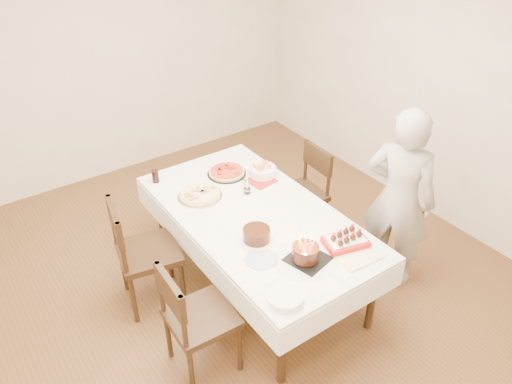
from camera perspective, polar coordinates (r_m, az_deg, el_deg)
floor at (r=4.54m, az=-1.61°, el=-10.15°), size 5.00×5.00×0.00m
wall_back at (r=5.84m, az=-16.03°, el=14.43°), size 4.50×0.04×2.70m
wall_right at (r=5.20m, az=19.68°, el=11.51°), size 0.04×5.00×2.70m
dining_table at (r=4.28m, az=0.00°, el=-6.56°), size 1.74×2.39×0.75m
chair_right_savory at (r=4.81m, az=4.97°, el=-0.33°), size 0.50×0.50×0.93m
chair_left_savory at (r=4.14m, az=-12.16°, el=-6.76°), size 0.61×0.61×1.01m
chair_left_dessert at (r=3.61m, az=-6.26°, el=-14.07°), size 0.51×0.51×0.96m
person at (r=4.26m, az=16.01°, el=-0.82°), size 0.60×0.70×1.64m
pizza_white at (r=4.27m, az=-6.44°, el=-0.31°), size 0.39×0.39×0.04m
pizza_pepperoni at (r=4.56m, az=-3.37°, el=2.29°), size 0.43×0.43×0.04m
red_placemat at (r=4.47m, az=0.55°, el=1.28°), size 0.26×0.26×0.01m
pasta_bowl at (r=4.52m, az=0.76°, el=2.40°), size 0.32×0.32×0.08m
taper_candle at (r=4.22m, az=-1.03°, el=1.44°), size 0.06×0.06×0.28m
shaker_pair at (r=4.31m, az=-1.03°, el=0.65°), size 0.08×0.08×0.09m
cola_glass at (r=4.51m, az=-11.42°, el=1.76°), size 0.07×0.07×0.11m
layer_cake at (r=3.74m, az=0.07°, el=-4.93°), size 0.34×0.34×0.11m
cake_board at (r=3.63m, az=5.93°, el=-7.64°), size 0.33×0.33×0.01m
birthday_cake at (r=3.56m, az=5.69°, el=-6.51°), size 0.20×0.20×0.17m
strawberry_box at (r=3.77m, az=10.21°, el=-5.53°), size 0.36×0.28×0.08m
box_lid at (r=3.70m, az=11.60°, el=-7.31°), size 0.33×0.23×0.03m
plate_stack at (r=3.31m, az=3.36°, el=-11.94°), size 0.31×0.31×0.05m
china_plate at (r=3.61m, az=0.64°, el=-7.64°), size 0.28×0.28×0.01m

